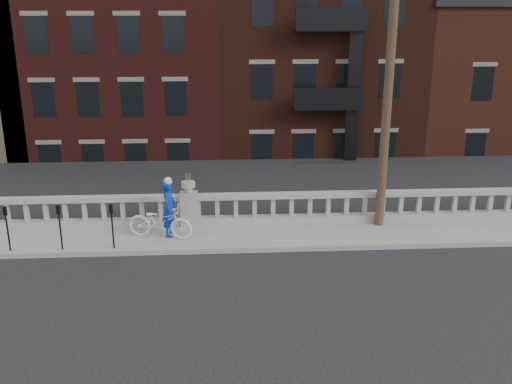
% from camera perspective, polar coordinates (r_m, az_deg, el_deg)
% --- Properties ---
extents(ground, '(120.00, 120.00, 0.00)m').
position_cam_1_polar(ground, '(15.29, -7.38, -9.10)').
color(ground, black).
rests_on(ground, ground).
extents(sidewalk, '(32.00, 2.20, 0.15)m').
position_cam_1_polar(sidewalk, '(17.98, -6.79, -4.57)').
color(sidewalk, gray).
rests_on(sidewalk, ground).
extents(balustrade, '(28.00, 0.34, 1.03)m').
position_cam_1_polar(balustrade, '(18.67, -6.70, -1.86)').
color(balustrade, gray).
rests_on(balustrade, sidewalk).
extents(planter_pedestal, '(0.55, 0.55, 1.76)m').
position_cam_1_polar(planter_pedestal, '(18.60, -6.72, -1.31)').
color(planter_pedestal, gray).
rests_on(planter_pedestal, sidewalk).
extents(lower_level, '(80.00, 44.00, 20.80)m').
position_cam_1_polar(lower_level, '(36.90, -4.37, 11.12)').
color(lower_level, '#605E59').
rests_on(lower_level, ground).
extents(utility_pole, '(1.60, 0.28, 10.00)m').
position_cam_1_polar(utility_pole, '(18.02, 13.24, 12.11)').
color(utility_pole, '#422D1E').
rests_on(utility_pole, sidewalk).
extents(parking_meter_b, '(0.10, 0.09, 1.36)m').
position_cam_1_polar(parking_meter_b, '(17.94, -23.66, -2.91)').
color(parking_meter_b, black).
rests_on(parking_meter_b, sidewalk).
extents(parking_meter_c, '(0.10, 0.09, 1.36)m').
position_cam_1_polar(parking_meter_c, '(17.48, -19.05, -2.89)').
color(parking_meter_c, black).
rests_on(parking_meter_c, sidewalk).
extents(parking_meter_d, '(0.10, 0.09, 1.36)m').
position_cam_1_polar(parking_meter_d, '(17.13, -14.21, -2.86)').
color(parking_meter_d, black).
rests_on(parking_meter_d, sidewalk).
extents(bicycle, '(2.14, 1.19, 1.07)m').
position_cam_1_polar(bicycle, '(17.75, -9.55, -2.90)').
color(bicycle, white).
rests_on(bicycle, sidewalk).
extents(cyclist, '(0.54, 0.72, 1.78)m').
position_cam_1_polar(cyclist, '(17.75, -8.67, -1.62)').
color(cyclist, '#0C29B9').
rests_on(cyclist, sidewalk).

